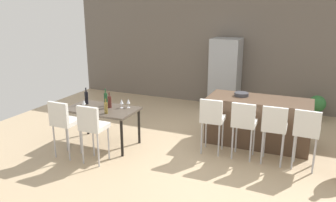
# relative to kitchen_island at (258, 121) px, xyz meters

# --- Properties ---
(ground_plane) EXTENTS (10.00, 10.00, 0.00)m
(ground_plane) POSITION_rel_kitchen_island_xyz_m (-0.76, -0.70, -0.46)
(ground_plane) COLOR tan
(back_wall) EXTENTS (10.00, 0.12, 2.90)m
(back_wall) POSITION_rel_kitchen_island_xyz_m (-0.76, 2.46, 0.99)
(back_wall) COLOR #665B51
(back_wall) RESTS_ON ground_plane
(kitchen_island) EXTENTS (1.94, 0.81, 0.92)m
(kitchen_island) POSITION_rel_kitchen_island_xyz_m (0.00, 0.00, 0.00)
(kitchen_island) COLOR #4C3828
(kitchen_island) RESTS_ON ground_plane
(bar_chair_left) EXTENTS (0.42, 0.42, 1.05)m
(bar_chair_left) POSITION_rel_kitchen_island_xyz_m (-0.70, -0.79, 0.24)
(bar_chair_left) COLOR silver
(bar_chair_left) RESTS_ON ground_plane
(bar_chair_middle) EXTENTS (0.40, 0.40, 1.05)m
(bar_chair_middle) POSITION_rel_kitchen_island_xyz_m (-0.13, -0.79, 0.24)
(bar_chair_middle) COLOR silver
(bar_chair_middle) RESTS_ON ground_plane
(bar_chair_right) EXTENTS (0.41, 0.41, 1.05)m
(bar_chair_right) POSITION_rel_kitchen_island_xyz_m (0.38, -0.79, 0.24)
(bar_chair_right) COLOR silver
(bar_chair_right) RESTS_ON ground_plane
(bar_chair_far) EXTENTS (0.42, 0.42, 1.05)m
(bar_chair_far) POSITION_rel_kitchen_island_xyz_m (0.88, -0.79, 0.24)
(bar_chair_far) COLOR silver
(bar_chair_far) RESTS_ON ground_plane
(dining_table) EXTENTS (1.35, 0.77, 0.74)m
(dining_table) POSITION_rel_kitchen_island_xyz_m (-2.76, -1.23, 0.21)
(dining_table) COLOR #4C4238
(dining_table) RESTS_ON ground_plane
(dining_chair_near) EXTENTS (0.41, 0.41, 1.05)m
(dining_chair_near) POSITION_rel_kitchen_island_xyz_m (-3.06, -1.98, 0.24)
(dining_chair_near) COLOR silver
(dining_chair_near) RESTS_ON ground_plane
(dining_chair_far) EXTENTS (0.41, 0.41, 1.05)m
(dining_chair_far) POSITION_rel_kitchen_island_xyz_m (-2.45, -1.98, 0.24)
(dining_chair_far) COLOR silver
(dining_chair_far) RESTS_ON ground_plane
(wine_bottle_middle) EXTENTS (0.07, 0.07, 0.34)m
(wine_bottle_middle) POSITION_rel_kitchen_island_xyz_m (-2.78, -1.06, 0.41)
(wine_bottle_middle) COLOR #194723
(wine_bottle_middle) RESTS_ON dining_table
(wine_bottle_left) EXTENTS (0.07, 0.07, 0.33)m
(wine_bottle_left) POSITION_rel_kitchen_island_xyz_m (-3.21, -1.10, 0.41)
(wine_bottle_left) COLOR black
(wine_bottle_left) RESTS_ON dining_table
(wine_bottle_near) EXTENTS (0.06, 0.06, 0.28)m
(wine_bottle_near) POSITION_rel_kitchen_island_xyz_m (-2.51, -1.47, 0.39)
(wine_bottle_near) COLOR brown
(wine_bottle_near) RESTS_ON dining_table
(wine_bottle_inner) EXTENTS (0.07, 0.07, 0.30)m
(wine_bottle_inner) POSITION_rel_kitchen_island_xyz_m (-2.65, -1.13, 0.40)
(wine_bottle_inner) COLOR #471E19
(wine_bottle_inner) RESTS_ON dining_table
(wine_glass_right) EXTENTS (0.07, 0.07, 0.17)m
(wine_glass_right) POSITION_rel_kitchen_island_xyz_m (-2.32, -0.99, 0.40)
(wine_glass_right) COLOR silver
(wine_glass_right) RESTS_ON dining_table
(wine_glass_far) EXTENTS (0.07, 0.07, 0.17)m
(wine_glass_far) POSITION_rel_kitchen_island_xyz_m (-3.06, -1.38, 0.40)
(wine_glass_far) COLOR silver
(wine_glass_far) RESTS_ON dining_table
(wine_glass_end) EXTENTS (0.07, 0.07, 0.17)m
(wine_glass_end) POSITION_rel_kitchen_island_xyz_m (-2.43, -1.06, 0.40)
(wine_glass_end) COLOR silver
(wine_glass_end) RESTS_ON dining_table
(refrigerator) EXTENTS (0.72, 0.68, 1.84)m
(refrigerator) POSITION_rel_kitchen_island_xyz_m (-1.18, 2.02, 0.46)
(refrigerator) COLOR #939699
(refrigerator) RESTS_ON ground_plane
(fruit_bowl) EXTENTS (0.28, 0.28, 0.07)m
(fruit_bowl) POSITION_rel_kitchen_island_xyz_m (-0.36, 0.06, 0.50)
(fruit_bowl) COLOR #333338
(fruit_bowl) RESTS_ON kitchen_island
(potted_plant) EXTENTS (0.39, 0.39, 0.59)m
(potted_plant) POSITION_rel_kitchen_island_xyz_m (1.06, 2.01, -0.11)
(potted_plant) COLOR #38383D
(potted_plant) RESTS_ON ground_plane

